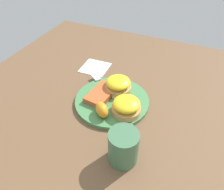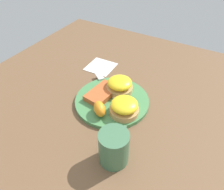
{
  "view_description": "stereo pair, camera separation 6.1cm",
  "coord_description": "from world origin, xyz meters",
  "views": [
    {
      "loc": [
        -0.51,
        -0.23,
        0.52
      ],
      "look_at": [
        0.0,
        0.0,
        0.03
      ],
      "focal_mm": 35.0,
      "sensor_mm": 36.0,
      "label": 1
    },
    {
      "loc": [
        -0.49,
        -0.28,
        0.52
      ],
      "look_at": [
        0.0,
        0.0,
        0.03
      ],
      "focal_mm": 35.0,
      "sensor_mm": 36.0,
      "label": 2
    }
  ],
  "objects": [
    {
      "name": "sandwich_benedict_right",
      "position": [
        0.05,
        0.0,
        0.04
      ],
      "size": [
        0.09,
        0.09,
        0.05
      ],
      "color": "tan",
      "rests_on": "plate"
    },
    {
      "name": "fork",
      "position": [
        0.05,
        0.05,
        0.02
      ],
      "size": [
        0.14,
        0.18,
        0.0
      ],
      "color": "silver",
      "rests_on": "plate"
    },
    {
      "name": "napkin",
      "position": [
        0.17,
        0.15,
        0.0
      ],
      "size": [
        0.11,
        0.11,
        0.0
      ],
      "primitive_type": "cube",
      "rotation": [
        0.0,
        0.0,
        0.03
      ],
      "color": "white",
      "rests_on": "ground_plane"
    },
    {
      "name": "orange_wedge",
      "position": [
        -0.08,
        0.0,
        0.04
      ],
      "size": [
        0.07,
        0.07,
        0.04
      ],
      "primitive_type": "ellipsoid",
      "rotation": [
        0.0,
        0.0,
        3.98
      ],
      "color": "orange",
      "rests_on": "plate"
    },
    {
      "name": "hashbrown_patty",
      "position": [
        -0.0,
        0.04,
        0.02
      ],
      "size": [
        0.13,
        0.09,
        0.02
      ],
      "primitive_type": "cube",
      "rotation": [
        0.0,
        0.0,
        -0.12
      ],
      "color": "#B8582B",
      "rests_on": "plate"
    },
    {
      "name": "ground_plane",
      "position": [
        0.0,
        0.0,
        0.0
      ],
      "size": [
        1.1,
        1.1,
        0.0
      ],
      "primitive_type": "plane",
      "color": "brown"
    },
    {
      "name": "sandwich_benedict_left",
      "position": [
        -0.04,
        -0.07,
        0.04
      ],
      "size": [
        0.09,
        0.09,
        0.05
      ],
      "color": "tan",
      "rests_on": "plate"
    },
    {
      "name": "plate",
      "position": [
        0.0,
        0.0,
        0.01
      ],
      "size": [
        0.26,
        0.26,
        0.01
      ],
      "primitive_type": "cylinder",
      "color": "#47844C",
      "rests_on": "ground_plane"
    },
    {
      "name": "cup",
      "position": [
        -0.19,
        -0.12,
        0.05
      ],
      "size": [
        0.11,
        0.08,
        0.1
      ],
      "color": "#42704C",
      "rests_on": "ground_plane"
    }
  ]
}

